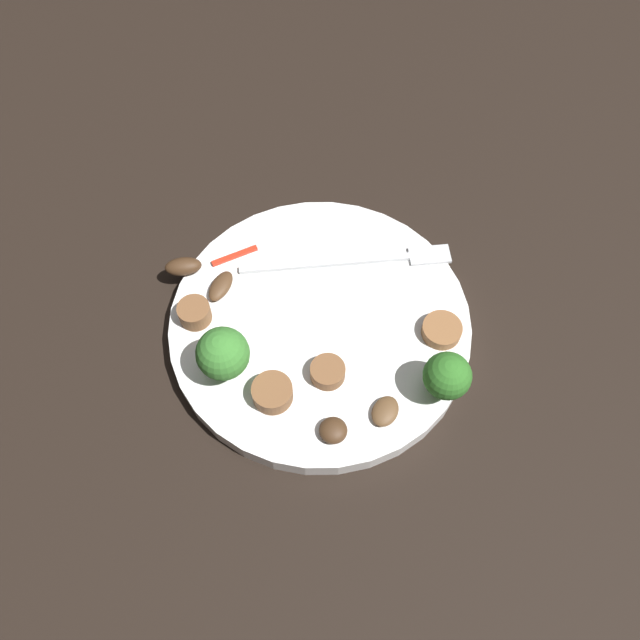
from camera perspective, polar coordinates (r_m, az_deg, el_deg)
ground_plane at (r=0.54m, az=0.00°, el=-0.92°), size 1.40×1.40×0.00m
plate at (r=0.53m, az=0.00°, el=-0.47°), size 0.24×0.24×0.02m
fork at (r=0.55m, az=3.71°, el=5.25°), size 0.18×0.05×0.00m
broccoli_floret_0 at (r=0.48m, az=-8.56°, el=-2.97°), size 0.04×0.04×0.05m
broccoli_floret_1 at (r=0.48m, az=11.13°, el=-4.88°), size 0.04×0.04×0.05m
sausage_slice_0 at (r=0.52m, az=10.67°, el=-0.88°), size 0.04×0.04×0.01m
sausage_slice_1 at (r=0.49m, az=-4.21°, el=-6.40°), size 0.04×0.04×0.01m
sausage_slice_2 at (r=0.53m, az=-10.99°, el=0.63°), size 0.03×0.03×0.02m
sausage_slice_3 at (r=0.50m, az=0.68°, el=-4.60°), size 0.04×0.04×0.01m
mushroom_0 at (r=0.55m, az=-11.95°, el=4.64°), size 0.03×0.02×0.01m
mushroom_1 at (r=0.49m, az=5.76°, el=-8.00°), size 0.03×0.03×0.01m
mushroom_2 at (r=0.48m, az=1.17°, el=-9.69°), size 0.03×0.03×0.01m
mushroom_3 at (r=0.54m, az=-8.74°, el=2.97°), size 0.03×0.03×0.01m
pepper_strip_1 at (r=0.56m, az=-7.52°, el=5.63°), size 0.04×0.01×0.00m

